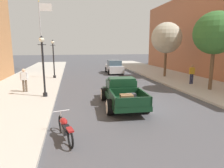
{
  "coord_description": "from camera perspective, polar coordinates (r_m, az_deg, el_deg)",
  "views": [
    {
      "loc": [
        -3.46,
        -10.46,
        3.35
      ],
      "look_at": [
        -0.98,
        1.53,
        1.0
      ],
      "focal_mm": 31.67,
      "sensor_mm": 36.0,
      "label": 1
    }
  ],
  "objects": [
    {
      "name": "motorcycle_parked",
      "position": [
        7.52,
        -13.38,
        -12.19
      ],
      "size": [
        0.77,
        2.07,
        0.93
      ],
      "color": "black",
      "rests_on": "ground"
    },
    {
      "name": "car_background_silver",
      "position": [
        24.8,
        0.61,
        4.89
      ],
      "size": [
        2.0,
        4.37,
        1.65
      ],
      "color": "#B7B7BC",
      "rests_on": "ground"
    },
    {
      "name": "street_lamp_far",
      "position": [
        20.98,
        -16.55,
        7.79
      ],
      "size": [
        0.5,
        0.32,
        3.85
      ],
      "color": "black",
      "rests_on": "sidewalk_left"
    },
    {
      "name": "flagpole",
      "position": [
        29.54,
        -19.51,
        14.96
      ],
      "size": [
        1.74,
        0.16,
        9.16
      ],
      "color": "#B2B2B7",
      "rests_on": "sidewalk_left"
    },
    {
      "name": "street_tree_nearest",
      "position": [
        16.3,
        27.59,
        12.86
      ],
      "size": [
        3.03,
        3.03,
        5.64
      ],
      "color": "brown",
      "rests_on": "sidewalk_right"
    },
    {
      "name": "street_tree_second",
      "position": [
        21.92,
        15.45,
        12.69
      ],
      "size": [
        3.18,
        3.18,
        5.65
      ],
      "color": "brown",
      "rests_on": "sidewalk_right"
    },
    {
      "name": "pedestrian_sidewalk_left",
      "position": [
        15.23,
        -23.99,
        1.37
      ],
      "size": [
        0.53,
        0.22,
        1.65
      ],
      "color": "brown",
      "rests_on": "sidewalk_left"
    },
    {
      "name": "ground_plane",
      "position": [
        11.51,
        6.38,
        -6.12
      ],
      "size": [
        140.0,
        140.0,
        0.0
      ],
      "primitive_type": "plane",
      "color": "#47474C"
    },
    {
      "name": "street_lamp_near",
      "position": [
        13.2,
        -19.28,
        6.07
      ],
      "size": [
        0.5,
        0.32,
        3.85
      ],
      "color": "black",
      "rests_on": "sidewalk_left"
    },
    {
      "name": "hotrod_truck_dark_green",
      "position": [
        11.39,
        2.82,
        -2.32
      ],
      "size": [
        2.34,
        5.0,
        1.58
      ],
      "color": "black",
      "rests_on": "ground"
    },
    {
      "name": "pedestrian_sidewalk_right",
      "position": [
        18.23,
        22.05,
        2.94
      ],
      "size": [
        0.53,
        0.22,
        1.65
      ],
      "color": "#232847",
      "rests_on": "sidewalk_right"
    }
  ]
}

